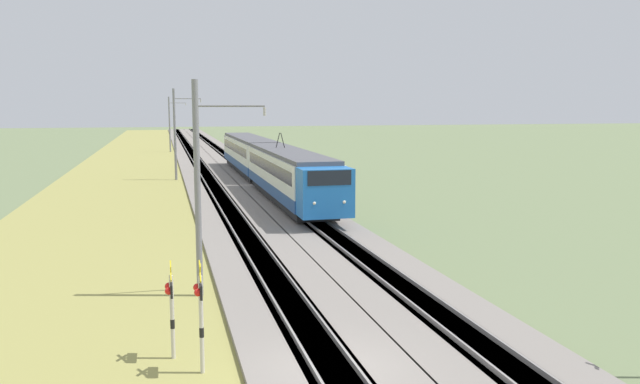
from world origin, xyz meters
name	(u,v)px	position (x,y,z in m)	size (l,w,h in m)	color
ground_plane	(332,379)	(0.00, 0.00, 0.00)	(400.00, 400.00, 0.00)	#6B7A51
ballast_main	(203,172)	(50.00, 0.00, 0.15)	(240.00, 4.40, 0.30)	gray
ballast_adjacent	(246,171)	(50.00, -4.34, 0.15)	(240.00, 4.40, 0.30)	gray
track_main	(203,172)	(50.00, 0.00, 0.16)	(240.00, 1.57, 0.45)	#4C4238
track_adjacent	(246,171)	(50.00, -4.34, 0.16)	(240.00, 1.57, 0.45)	#4C4238
grass_verge	(137,175)	(50.00, 6.50, 0.06)	(240.00, 13.92, 0.12)	#99934C
passenger_train	(265,161)	(37.11, -4.34, 2.30)	(40.97, 2.94, 4.93)	blue
crossing_signal_near	(200,308)	(0.92, 3.18, 1.82)	(0.70, 0.23, 3.02)	beige
crossing_signal_aux	(171,303)	(2.05, 3.88, 1.66)	(0.70, 0.23, 2.77)	beige
catenary_mast_near	(199,188)	(7.56, 2.76, 4.01)	(0.22, 2.56, 7.74)	slate
catenary_mast_mid	(176,134)	(43.98, 2.76, 4.35)	(0.22, 2.56, 8.42)	slate
catenary_mast_far	(170,124)	(80.40, 2.76, 4.25)	(0.22, 2.56, 8.23)	slate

